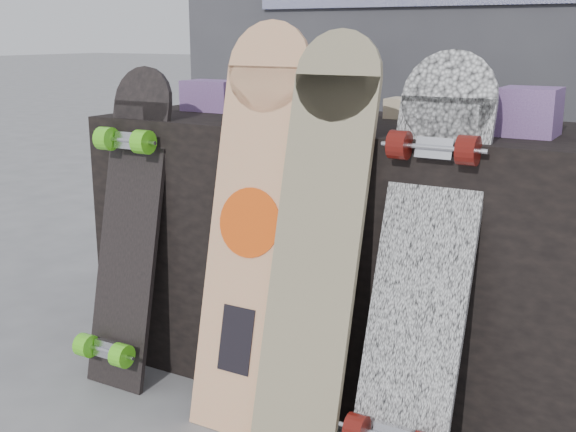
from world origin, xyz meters
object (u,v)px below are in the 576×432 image
Objects in this scene: vendor_table at (360,253)px; longboard_geisha at (252,217)px; longboard_celtic at (318,233)px; longboard_cascadia at (423,261)px; skateboard_dark at (127,224)px.

vendor_table is 1.47× the size of longboard_geisha.
longboard_celtic is at bearing -6.03° from longboard_geisha.
longboard_geisha is at bearing -112.58° from vendor_table.
longboard_cascadia reaches higher than skateboard_dark.
longboard_celtic is at bearing -81.55° from vendor_table.
longboard_geisha is at bearing 173.97° from longboard_celtic.
longboard_cascadia is at bearing -0.03° from skateboard_dark.
vendor_table is 1.50× the size of longboard_celtic.
longboard_cascadia is 1.06× the size of skateboard_dark.
longboard_geisha reaches higher than vendor_table.
vendor_table is 0.71m from skateboard_dark.
longboard_celtic reaches higher than skateboard_dark.
longboard_celtic is 0.67m from skateboard_dark.
longboard_geisha is at bearing -1.30° from skateboard_dark.
vendor_table is 0.50m from longboard_cascadia.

